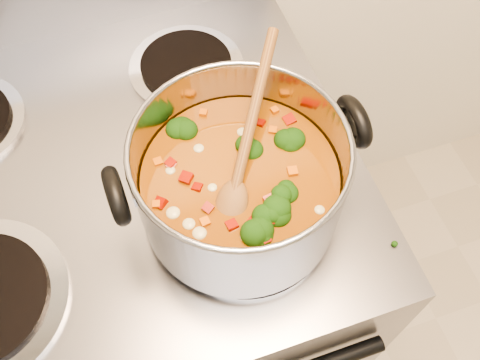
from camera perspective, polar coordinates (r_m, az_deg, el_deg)
The scene contains 4 objects.
electric_range at distance 1.25m, azimuth -10.34°, elevation -10.00°, with size 0.79×0.71×1.08m.
stockpot at distance 0.71m, azimuth -0.01°, elevation -0.17°, with size 0.33×0.28×0.17m.
wooden_spoon at distance 0.68m, azimuth 0.27°, elevation 2.35°, with size 0.17×0.23×0.12m.
cooktop_crumbs at distance 0.79m, azimuth 4.96°, elevation -2.75°, with size 0.37×0.19×0.01m.
Camera 1 is at (0.03, 0.68, 1.61)m, focal length 40.00 mm.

